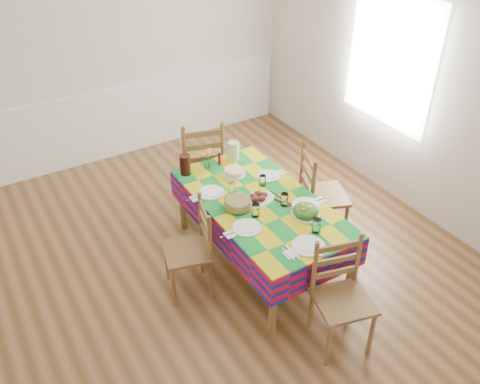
% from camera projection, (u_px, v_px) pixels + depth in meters
% --- Properties ---
extents(room, '(4.58, 5.08, 2.78)m').
position_uv_depth(room, '(218.00, 137.00, 4.22)').
color(room, brown).
rests_on(room, ground).
extents(wainscot, '(4.41, 0.06, 0.92)m').
position_uv_depth(wainscot, '(125.00, 118.00, 6.46)').
color(wainscot, white).
rests_on(wainscot, room).
extents(window_right, '(0.00, 1.40, 1.40)m').
position_uv_depth(window_right, '(390.00, 60.00, 5.30)').
color(window_right, white).
rests_on(window_right, room).
extents(dining_table, '(0.97, 1.80, 0.70)m').
position_uv_depth(dining_table, '(260.00, 208.00, 4.62)').
color(dining_table, brown).
rests_on(dining_table, room).
extents(setting_near_head, '(0.43, 0.29, 0.13)m').
position_uv_depth(setting_near_head, '(311.00, 238.00, 4.10)').
color(setting_near_head, white).
rests_on(setting_near_head, dining_table).
extents(setting_left_near, '(0.45, 0.27, 0.12)m').
position_uv_depth(setting_left_near, '(250.00, 221.00, 4.29)').
color(setting_left_near, white).
rests_on(setting_left_near, dining_table).
extents(setting_left_far, '(0.45, 0.27, 0.12)m').
position_uv_depth(setting_left_far, '(218.00, 191.00, 4.66)').
color(setting_left_far, white).
rests_on(setting_left_far, dining_table).
extents(setting_right_near, '(0.47, 0.27, 0.12)m').
position_uv_depth(setting_right_near, '(299.00, 203.00, 4.51)').
color(setting_right_near, white).
rests_on(setting_right_near, dining_table).
extents(setting_right_far, '(0.42, 0.24, 0.11)m').
position_uv_depth(setting_right_far, '(267.00, 177.00, 4.86)').
color(setting_right_far, white).
rests_on(setting_right_far, dining_table).
extents(meat_platter, '(0.31, 0.23, 0.06)m').
position_uv_depth(meat_platter, '(258.00, 198.00, 4.58)').
color(meat_platter, white).
rests_on(meat_platter, dining_table).
extents(salad_platter, '(0.25, 0.25, 0.11)m').
position_uv_depth(salad_platter, '(306.00, 211.00, 4.38)').
color(salad_platter, white).
rests_on(salad_platter, dining_table).
extents(pasta_bowl, '(0.25, 0.25, 0.09)m').
position_uv_depth(pasta_bowl, '(238.00, 203.00, 4.47)').
color(pasta_bowl, white).
rests_on(pasta_bowl, dining_table).
extents(cake, '(0.22, 0.22, 0.06)m').
position_uv_depth(cake, '(234.00, 172.00, 4.93)').
color(cake, white).
rests_on(cake, dining_table).
extents(serving_utensils, '(0.13, 0.30, 0.01)m').
position_uv_depth(serving_utensils, '(279.00, 199.00, 4.59)').
color(serving_utensils, black).
rests_on(serving_utensils, dining_table).
extents(flower_vase, '(0.14, 0.11, 0.22)m').
position_uv_depth(flower_vase, '(207.00, 161.00, 4.99)').
color(flower_vase, white).
rests_on(flower_vase, dining_table).
extents(hot_sauce, '(0.03, 0.03, 0.13)m').
position_uv_depth(hot_sauce, '(219.00, 159.00, 5.07)').
color(hot_sauce, '#B60E22').
rests_on(hot_sauce, dining_table).
extents(green_pitcher, '(0.12, 0.12, 0.20)m').
position_uv_depth(green_pitcher, '(233.00, 151.00, 5.13)').
color(green_pitcher, '#ACC98E').
rests_on(green_pitcher, dining_table).
extents(tea_pitcher, '(0.10, 0.10, 0.21)m').
position_uv_depth(tea_pitcher, '(185.00, 165.00, 4.90)').
color(tea_pitcher, black).
rests_on(tea_pitcher, dining_table).
extents(name_card, '(0.08, 0.02, 0.02)m').
position_uv_depth(name_card, '(324.00, 254.00, 3.97)').
color(name_card, white).
rests_on(name_card, dining_table).
extents(chair_near, '(0.51, 0.50, 0.96)m').
position_uv_depth(chair_near, '(341.00, 297.00, 3.91)').
color(chair_near, brown).
rests_on(chair_near, room).
extents(chair_far, '(0.57, 0.56, 1.06)m').
position_uv_depth(chair_far, '(202.00, 163.00, 5.47)').
color(chair_far, brown).
rests_on(chair_far, room).
extents(chair_left, '(0.47, 0.49, 0.91)m').
position_uv_depth(chair_left, '(191.00, 250.00, 4.41)').
color(chair_left, brown).
rests_on(chair_left, room).
extents(chair_right, '(0.56, 0.57, 1.01)m').
position_uv_depth(chair_right, '(320.00, 195.00, 5.01)').
color(chair_right, brown).
rests_on(chair_right, room).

